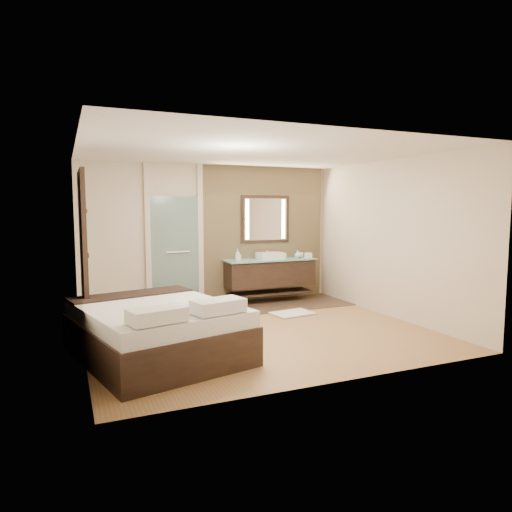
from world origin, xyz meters
name	(u,v)px	position (x,y,z in m)	size (l,w,h in m)	color
floor	(257,331)	(0.00, 0.00, 0.00)	(5.00, 5.00, 0.00)	#97683F
tile_strip	(253,306)	(0.60, 1.60, 0.01)	(3.80, 1.30, 0.01)	#3C2A20
stone_wall	(264,234)	(1.10, 2.21, 1.35)	(2.60, 0.08, 2.70)	tan
vanity	(270,273)	(1.10, 1.92, 0.58)	(1.85, 0.55, 0.88)	black
mirror_unit	(265,219)	(1.10, 2.16, 1.65)	(1.06, 0.04, 0.96)	black
frosted_door	(175,247)	(-0.75, 2.20, 1.14)	(1.10, 0.12, 2.70)	#A0CBC5
shoji_partition	(84,255)	(-2.43, 0.60, 1.21)	(0.06, 1.20, 2.40)	black
bed	(157,330)	(-1.65, -0.64, 0.35)	(2.19, 2.50, 0.83)	black
bath_mat	(293,313)	(1.01, 0.76, 0.02)	(0.72, 0.50, 0.02)	silver
waste_bin	(221,305)	(-0.10, 1.42, 0.12)	(0.20, 0.20, 0.25)	black
tissue_box	(308,255)	(1.91, 1.82, 0.92)	(0.12, 0.12, 0.10)	white
soap_bottle_a	(238,255)	(0.37, 1.81, 0.98)	(0.09, 0.09, 0.24)	silver
soap_bottle_b	(239,256)	(0.45, 1.97, 0.95)	(0.07, 0.07, 0.16)	#B2B2B2
soap_bottle_c	(298,254)	(1.69, 1.85, 0.94)	(0.12, 0.12, 0.16)	#ABD7D3
cup	(300,255)	(1.79, 1.95, 0.92)	(0.13, 0.13, 0.10)	silver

